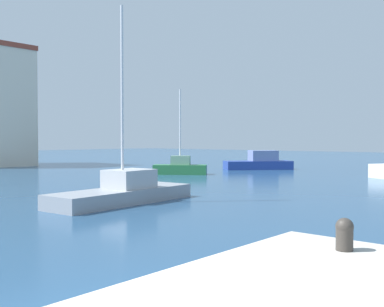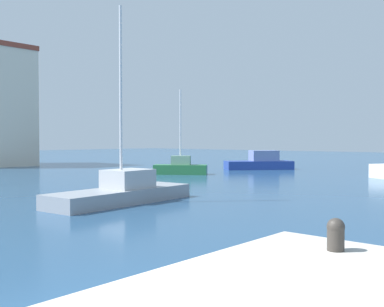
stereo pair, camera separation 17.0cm
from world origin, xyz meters
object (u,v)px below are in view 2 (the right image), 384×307
at_px(mooring_bollard, 336,233).
at_px(sailboat_green_distant_east, 181,167).
at_px(motorboat_blue_behind_lamppost, 260,162).
at_px(sailboat_grey_far_left, 123,191).

height_order(mooring_bollard, sailboat_green_distant_east, sailboat_green_distant_east).
bearing_deg(sailboat_green_distant_east, motorboat_blue_behind_lamppost, -7.73).
bearing_deg(motorboat_blue_behind_lamppost, sailboat_green_distant_east, 172.27).
xyz_separation_m(sailboat_grey_far_left, sailboat_green_distant_east, (13.56, 9.13, 0.06)).
xyz_separation_m(sailboat_green_distant_east, motorboat_blue_behind_lamppost, (9.40, -1.28, 0.07)).
distance_m(sailboat_grey_far_left, sailboat_green_distant_east, 16.35).
xyz_separation_m(mooring_bollard, sailboat_green_distant_east, (20.12, 21.76, -0.81)).
bearing_deg(motorboat_blue_behind_lamppost, sailboat_grey_far_left, -161.10).
bearing_deg(mooring_bollard, motorboat_blue_behind_lamppost, 34.76).
bearing_deg(sailboat_grey_far_left, sailboat_green_distant_east, 33.97).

